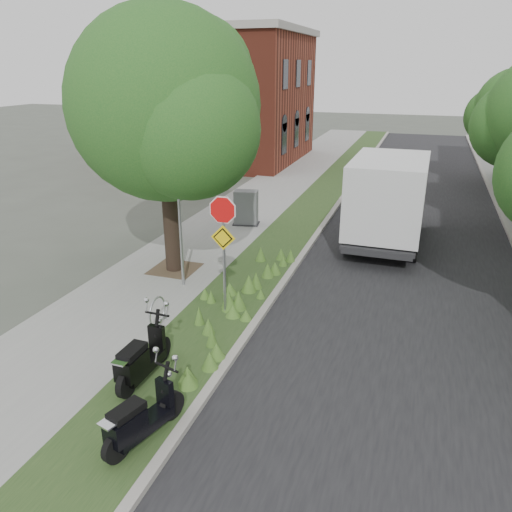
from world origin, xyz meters
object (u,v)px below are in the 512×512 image
at_px(utility_cabinet, 246,208).
at_px(box_truck, 389,195).
at_px(scooter_far, 136,424).
at_px(scooter_near, 139,364).
at_px(sign_assembly, 223,231).

bearing_deg(utility_cabinet, box_truck, -1.50).
distance_m(scooter_far, box_truck, 12.63).
bearing_deg(box_truck, scooter_near, -110.02).
relative_size(scooter_far, utility_cabinet, 1.30).
xyz_separation_m(box_truck, utility_cabinet, (-5.46, 0.14, -1.00)).
distance_m(scooter_far, utility_cabinet, 12.59).
height_order(sign_assembly, utility_cabinet, sign_assembly).
bearing_deg(sign_assembly, utility_cabinet, 105.55).
bearing_deg(box_truck, utility_cabinet, 178.50).
relative_size(box_truck, utility_cabinet, 4.42).
height_order(box_truck, utility_cabinet, box_truck).
relative_size(scooter_far, box_truck, 0.29).
distance_m(box_truck, utility_cabinet, 5.55).
height_order(sign_assembly, box_truck, sign_assembly).
bearing_deg(utility_cabinet, scooter_far, -78.72).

